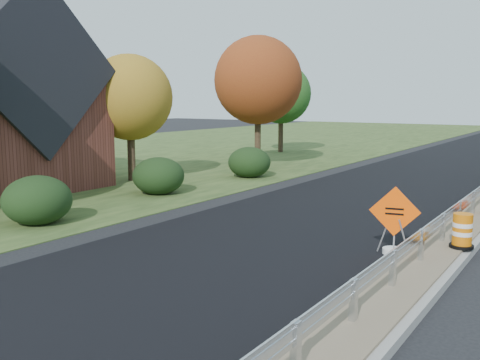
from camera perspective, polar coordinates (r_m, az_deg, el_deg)
The scene contains 11 objects.
ground at distance 16.63m, azimuth 22.28°, elevation -5.26°, with size 140.00×140.00×0.00m, color black.
grass_verge_near at distance 37.65m, azimuth -12.50°, elevation 2.60°, with size 30.00×120.00×0.03m, color #2C401B.
milled_overlay at distance 27.22m, azimuth 17.46°, elevation 0.17°, with size 7.20×120.00×0.01m, color black.
hedge_south at distance 17.46m, azimuth -20.82°, elevation -2.00°, with size 2.09×2.09×1.52m, color black.
hedge_mid at distance 21.77m, azimuth -8.69°, elevation 0.46°, with size 2.09×2.09×1.52m, color black.
hedge_north at distance 26.20m, azimuth 1.00°, elevation 1.92°, with size 2.09×2.09×1.52m, color black.
tree_near_yellow at distance 25.43m, azimuth -11.68°, elevation 8.60°, with size 3.96×3.96×5.88m.
tree_near_red at distance 30.50m, azimuth 1.93°, elevation 10.57°, with size 4.95×4.95×7.35m.
tree_near_back at distance 38.89m, azimuth 4.41°, elevation 9.15°, with size 4.29×4.29×6.37m.
caution_sign at distance 13.79m, azimuth 16.06°, elevation -5.88°, with size 1.20×0.51×1.70m.
barrel_median_near at distance 14.06m, azimuth 22.62°, elevation -5.09°, with size 0.57×0.57×0.84m.
Camera 1 is at (3.06, -15.90, 3.79)m, focal length 40.00 mm.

